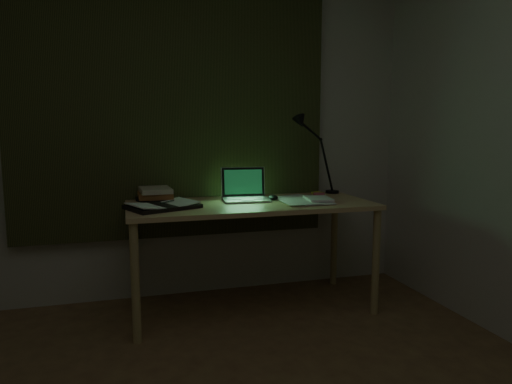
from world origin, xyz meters
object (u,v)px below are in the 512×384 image
Objects in this scene: loose_papers at (310,199)px; desk_lamp at (333,157)px; laptop at (246,185)px; book_stack at (156,194)px; desk at (251,256)px; open_textbook at (163,206)px.

desk_lamp reaches higher than loose_papers.
laptop is 1.33× the size of book_stack.
desk is 6.14× the size of book_stack.
desk_lamp is (1.32, 0.08, 0.22)m from book_stack.
book_stack is at bearing 161.84° from desk.
book_stack is at bearing 166.81° from loose_papers.
loose_papers is at bearing -5.40° from desk.
desk_lamp is at bearing 44.98° from loose_papers.
desk_lamp is (0.72, 0.28, 0.64)m from desk.
desk_lamp is (0.32, 0.32, 0.27)m from loose_papers.
book_stack reaches higher than desk.
desk_lamp is at bearing 3.60° from book_stack.
open_textbook is at bearing -157.84° from desk_lamp.
desk is 4.18× the size of loose_papers.
desk is 1.01m from desk_lamp.
laptop is at bearing -157.29° from desk_lamp.
open_textbook is 1.37m from desk_lamp.
open_textbook is 0.26m from book_stack.
open_textbook is at bearing -161.34° from laptop.
desk_lamp reaches higher than open_textbook.
desk_lamp reaches higher than book_stack.
loose_papers is (0.40, -0.04, 0.38)m from desk.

